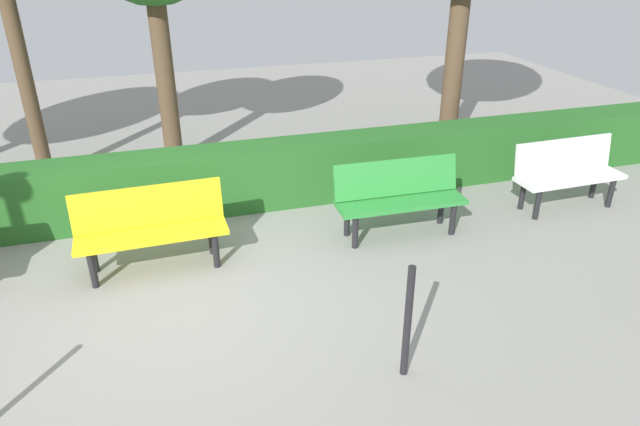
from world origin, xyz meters
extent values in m
plane|color=gray|center=(0.00, 0.00, 0.00)|extent=(20.12, 20.12, 0.00)
cube|color=white|center=(-4.91, -0.57, 0.41)|extent=(1.42, 0.45, 0.05)
cube|color=white|center=(-4.91, -0.76, 0.65)|extent=(1.41, 0.13, 0.42)
cylinder|color=black|center=(-5.47, -0.43, 0.20)|extent=(0.07, 0.07, 0.39)
cylinder|color=black|center=(-5.47, -0.73, 0.20)|extent=(0.07, 0.07, 0.39)
cylinder|color=black|center=(-4.36, -0.41, 0.20)|extent=(0.07, 0.07, 0.39)
cylinder|color=black|center=(-4.36, -0.71, 0.20)|extent=(0.07, 0.07, 0.39)
cube|color=#2D8C38|center=(-2.58, -0.52, 0.41)|extent=(1.50, 0.46, 0.05)
cube|color=#2D8C38|center=(-2.59, -0.71, 0.65)|extent=(1.49, 0.18, 0.42)
cylinder|color=black|center=(-3.17, -0.35, 0.20)|extent=(0.07, 0.07, 0.39)
cylinder|color=black|center=(-3.18, -0.65, 0.20)|extent=(0.07, 0.07, 0.39)
cylinder|color=black|center=(-1.98, -0.39, 0.20)|extent=(0.07, 0.07, 0.39)
cylinder|color=black|center=(-1.99, -0.69, 0.20)|extent=(0.07, 0.07, 0.39)
cube|color=yellow|center=(0.16, -0.56, 0.41)|extent=(1.52, 0.46, 0.05)
cube|color=yellow|center=(0.17, -0.75, 0.65)|extent=(1.51, 0.15, 0.42)
cylinder|color=black|center=(-0.45, -0.43, 0.20)|extent=(0.07, 0.07, 0.39)
cylinder|color=black|center=(-0.44, -0.73, 0.20)|extent=(0.07, 0.07, 0.39)
cylinder|color=black|center=(0.76, -0.39, 0.20)|extent=(0.07, 0.07, 0.39)
cylinder|color=black|center=(0.77, -0.69, 0.20)|extent=(0.07, 0.07, 0.39)
cube|color=#266023|center=(-1.16, -1.83, 0.40)|extent=(16.12, 0.57, 0.79)
cylinder|color=brown|center=(-4.61, -3.17, 1.47)|extent=(0.30, 0.30, 2.94)
cylinder|color=brown|center=(-0.24, -3.67, 1.34)|extent=(0.27, 0.27, 2.67)
cylinder|color=brown|center=(1.57, -3.56, 1.51)|extent=(0.20, 0.20, 3.02)
cylinder|color=black|center=(-1.67, 1.63, 0.50)|extent=(0.06, 0.06, 1.00)
camera|label=1|loc=(-0.01, 4.80, 3.18)|focal=31.84mm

